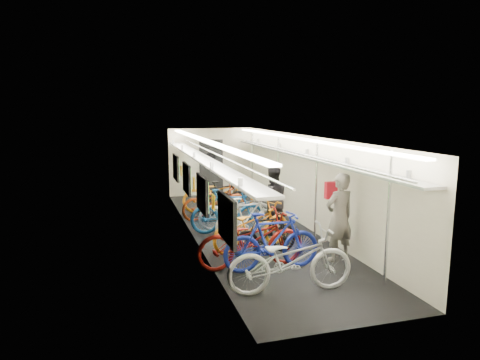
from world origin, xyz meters
TOP-DOWN VIEW (x-y plane):
  - train_car_shell at (-0.36, 0.71)m, footprint 10.00×10.00m
  - bicycle_0 at (-0.46, -3.61)m, footprint 2.22×0.92m
  - bicycle_1 at (-0.42, -2.59)m, footprint 1.93×0.55m
  - bicycle_2 at (-0.76, -2.33)m, footprint 2.16×0.78m
  - bicycle_3 at (-0.25, -1.74)m, footprint 1.64×0.78m
  - bicycle_4 at (-0.40, -1.26)m, footprint 2.13×1.28m
  - bicycle_5 at (-0.26, -0.39)m, footprint 1.71×0.72m
  - bicycle_6 at (-0.32, 0.37)m, footprint 1.99×0.78m
  - bicycle_7 at (-0.61, 0.05)m, footprint 1.95×0.79m
  - bicycle_8 at (-0.62, 1.56)m, footprint 2.05×1.05m
  - bicycle_9 at (-0.31, 1.86)m, footprint 1.80×1.13m
  - bicycle_10 at (-0.35, 2.31)m, footprint 2.22×1.06m
  - passenger_near at (1.08, -2.43)m, footprint 0.73×0.56m
  - passenger_mid at (0.42, -0.29)m, footprint 0.89×0.73m
  - backpack at (1.36, -1.51)m, footprint 0.27×0.15m

SIDE VIEW (x-z plane):
  - bicycle_3 at x=-0.25m, z-range 0.00..0.95m
  - bicycle_5 at x=-0.26m, z-range 0.00..1.00m
  - bicycle_6 at x=-0.32m, z-range 0.00..1.03m
  - bicycle_8 at x=-0.62m, z-range 0.00..1.03m
  - bicycle_9 at x=-0.31m, z-range 0.00..1.05m
  - bicycle_4 at x=-0.40m, z-range 0.00..1.06m
  - bicycle_10 at x=-0.35m, z-range 0.00..1.12m
  - bicycle_2 at x=-0.76m, z-range 0.00..1.13m
  - bicycle_7 at x=-0.61m, z-range 0.00..1.14m
  - bicycle_0 at x=-0.46m, z-range 0.00..1.14m
  - bicycle_1 at x=-0.42m, z-range 0.00..1.16m
  - passenger_mid at x=0.42m, z-range 0.00..1.70m
  - passenger_near at x=1.08m, z-range 0.00..1.81m
  - backpack at x=1.36m, z-range 1.09..1.47m
  - train_car_shell at x=-0.36m, z-range -3.34..6.66m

